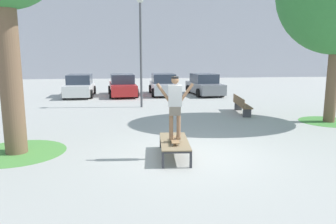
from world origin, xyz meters
The scene contains 13 objects.
ground_plane centered at (0.00, 0.00, 0.00)m, with size 120.00×120.00×0.00m, color #A8A8A3.
building_facade centered at (3.88, 33.16, 5.66)m, with size 42.88×4.00×11.32m, color silver.
skate_box centered at (-0.47, -0.05, 0.41)m, with size 0.88×1.95×0.46m.
skateboard centered at (-0.48, -0.25, 0.54)m, with size 0.26×0.81×0.09m.
skater centered at (-0.48, -0.24, 1.53)m, with size 1.00×0.30×1.69m.
grass_patch_near_left centered at (-4.97, 0.86, 0.00)m, with size 2.77×2.77×0.01m, color #519342.
grass_patch_near_right centered at (6.73, 3.89, 0.00)m, with size 2.44×2.44×0.01m, color #47893D.
car_white centered at (-5.15, 13.92, 0.69)m, with size 2.01×4.24×1.50m.
car_red centered at (-2.23, 13.94, 0.69)m, with size 2.20×4.34×1.50m.
car_silver centered at (0.70, 14.21, 0.69)m, with size 1.96×4.22×1.50m.
car_grey centered at (3.62, 13.84, 0.69)m, with size 2.22×4.34×1.50m.
park_bench centered at (3.68, 6.22, 0.45)m, with size 0.74×2.44×0.83m.
light_post centered at (-1.08, 8.73, 3.83)m, with size 0.36×0.36×5.83m.
Camera 1 is at (-1.63, -8.44, 2.78)m, focal length 33.83 mm.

